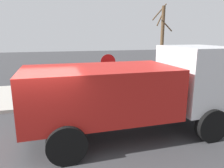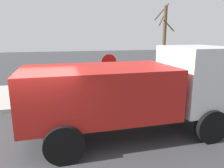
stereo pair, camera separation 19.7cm
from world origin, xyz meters
name	(u,v)px [view 2 (the right image)]	position (x,y,z in m)	size (l,w,h in m)	color
ground_plane	(37,156)	(0.00, 0.00, 0.00)	(80.00, 80.00, 0.00)	#38383A
sidewalk_curb	(48,94)	(0.00, 6.50, 0.07)	(36.00, 5.00, 0.15)	#ADA89E
fire_hydrant	(51,90)	(0.22, 5.19, 0.62)	(0.21, 0.48, 0.88)	#2D8438
loose_tire	(47,88)	(0.03, 5.01, 0.77)	(1.21, 1.21, 0.28)	black
stop_sign	(109,68)	(3.15, 4.60, 1.75)	(0.76, 0.08, 2.31)	gray
dump_truck_red	(136,89)	(3.24, 0.78, 1.61)	(7.05, 2.92, 3.00)	red
bare_tree	(164,45)	(7.14, 6.61, 2.78)	(1.00, 1.02, 5.18)	#4C3823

